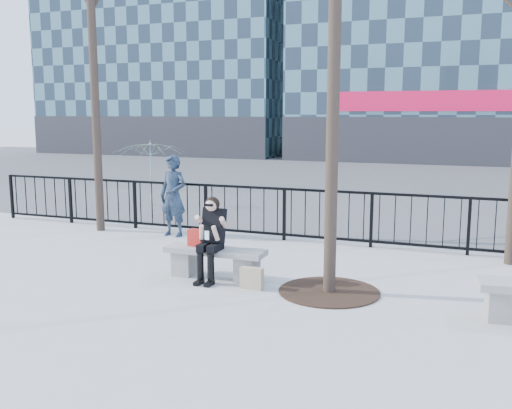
% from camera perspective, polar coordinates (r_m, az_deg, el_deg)
% --- Properties ---
extents(ground, '(120.00, 120.00, 0.00)m').
position_cam_1_polar(ground, '(9.31, -4.08, -7.30)').
color(ground, '#A3A39E').
rests_on(ground, ground).
extents(street_surface, '(60.00, 23.00, 0.01)m').
position_cam_1_polar(street_surface, '(23.55, 11.34, 2.60)').
color(street_surface, '#474747').
rests_on(street_surface, ground).
extents(railing, '(14.00, 0.06, 1.10)m').
position_cam_1_polar(railing, '(11.90, 1.93, -0.90)').
color(railing, black).
rests_on(railing, ground).
extents(tree_left, '(2.80, 2.80, 6.50)m').
position_cam_1_polar(tree_left, '(13.32, -16.18, 18.46)').
color(tree_left, black).
rests_on(tree_left, ground).
extents(tree_grate, '(1.50, 1.50, 0.02)m').
position_cam_1_polar(tree_grate, '(8.62, 7.32, -8.63)').
color(tree_grate, black).
rests_on(tree_grate, ground).
extents(bench_main, '(1.65, 0.46, 0.49)m').
position_cam_1_polar(bench_main, '(9.23, -4.10, -5.51)').
color(bench_main, slate).
rests_on(bench_main, ground).
extents(seated_woman, '(0.50, 0.64, 1.34)m').
position_cam_1_polar(seated_woman, '(9.00, -4.55, -3.48)').
color(seated_woman, black).
rests_on(seated_woman, ground).
extents(handbag, '(0.35, 0.21, 0.27)m').
position_cam_1_polar(handbag, '(9.30, -5.79, -3.35)').
color(handbag, red).
rests_on(handbag, bench_main).
extents(shopping_bag, '(0.35, 0.14, 0.33)m').
position_cam_1_polar(shopping_bag, '(8.67, -0.43, -7.39)').
color(shopping_bag, beige).
rests_on(shopping_bag, ground).
extents(standing_man, '(0.68, 0.49, 1.75)m').
position_cam_1_polar(standing_man, '(12.33, -8.27, 0.86)').
color(standing_man, black).
rests_on(standing_man, ground).
extents(vendor_umbrella, '(2.42, 2.45, 1.86)m').
position_cam_1_polar(vendor_umbrella, '(16.52, -10.59, 3.11)').
color(vendor_umbrella, '#CDD830').
rests_on(vendor_umbrella, ground).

